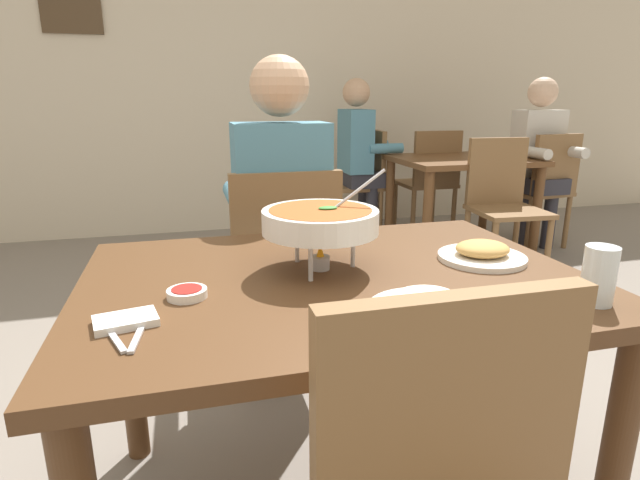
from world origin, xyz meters
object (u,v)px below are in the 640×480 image
Objects in this scene: chair_bg_right at (502,198)px; patron_bg_left at (539,153)px; diner_main at (280,206)px; chair_bg_corner at (430,177)px; chair_bg_middle at (363,177)px; sauce_dish at (187,293)px; curry_bowl at (320,222)px; appetizer_plate at (482,253)px; dining_table_far at (462,174)px; chair_diner_main at (283,265)px; rice_plate at (426,306)px; chair_bg_left at (543,184)px; drink_glass at (598,278)px; patron_bg_middle at (360,150)px; dining_table_main at (335,311)px.

chair_bg_right is 0.69× the size of patron_bg_left.
diner_main reaches higher than chair_bg_corner.
chair_bg_middle is 1.26m from chair_bg_right.
chair_bg_corner is at bearing 54.16° from sauce_dish.
curry_bowl is at bearing -137.12° from patron_bg_left.
curry_bowl is 1.39× the size of appetizer_plate.
patron_bg_left reaches higher than chair_bg_middle.
dining_table_far is 1.11× the size of chair_bg_middle.
chair_diner_main reaches higher than appetizer_plate.
diner_main is 5.46× the size of rice_plate.
chair_bg_middle is at bearing 62.43° from diner_main.
chair_bg_right is (-0.63, -0.40, 0.00)m from chair_bg_left.
chair_diner_main is 0.77m from curry_bowl.
appetizer_plate is at bearing -118.95° from dining_table_far.
patron_bg_left is at bearing 42.88° from curry_bowl.
chair_diner_main is 1.00× the size of chair_bg_left.
diner_main is 1.46× the size of chair_bg_left.
chair_bg_right is at bearing -88.21° from dining_table_far.
chair_bg_left is (2.70, 2.23, -0.22)m from sauce_dish.
chair_bg_left reaches higher than drink_glass.
patron_bg_left is at bearing 36.51° from chair_bg_right.
curry_bowl is at bearing -111.71° from chair_bg_middle.
chair_bg_right reaches higher than dining_table_far.
chair_bg_middle is (1.12, 2.82, -0.34)m from curry_bowl.
rice_plate is 3.21m from patron_bg_middle.
diner_main is 2.27m from dining_table_far.
chair_bg_corner is at bearing 62.90° from rice_plate.
dining_table_main is at bearing 10.18° from sauce_dish.
drink_glass reaches higher than appetizer_plate.
chair_diner_main reaches higher than sauce_dish.
patron_bg_middle is (-0.65, 0.51, 0.15)m from dining_table_far.
diner_main reaches higher than chair_bg_right.
chair_bg_left is 0.24m from patron_bg_left.
chair_bg_middle is (1.10, 2.87, -0.11)m from dining_table_main.
chair_bg_right is at bearing -87.83° from chair_bg_corner.
appetizer_plate is 0.35m from drink_glass.
dining_table_far is 0.67m from chair_bg_left.
patron_bg_middle is (-0.63, 0.04, 0.24)m from chair_bg_corner.
dining_table_far is 0.64m from patron_bg_left.
diner_main is 1.21m from drink_glass.
chair_diner_main is 3.75× the size of rice_plate.
dining_table_main is at bearing -136.18° from patron_bg_left.
chair_bg_right is (1.70, 1.76, -0.11)m from dining_table_main.
curry_bowl is at bearing 144.29° from drink_glass.
chair_bg_middle is 0.69× the size of patron_bg_middle.
drink_glass is at bearing -126.39° from chair_bg_left.
chair_diner_main is at bearing 115.03° from drink_glass.
chair_bg_corner is (0.56, -0.13, 0.00)m from chair_bg_middle.
rice_plate is 0.24× the size of dining_table_far.
drink_glass is 3.11m from patron_bg_left.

